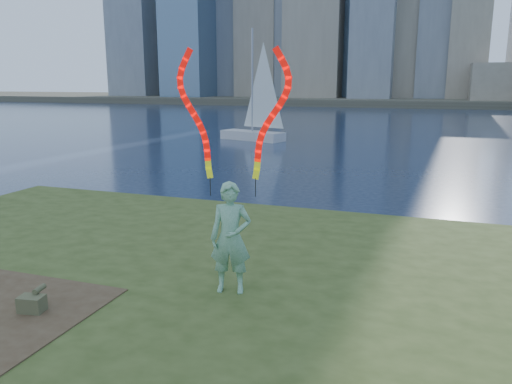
% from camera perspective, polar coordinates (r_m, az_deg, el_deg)
% --- Properties ---
extents(ground, '(320.00, 320.00, 0.00)m').
position_cam_1_polar(ground, '(10.01, -5.74, -12.07)').
color(ground, '#17233A').
rests_on(ground, ground).
extents(grassy_knoll, '(20.00, 18.00, 0.80)m').
position_cam_1_polar(grassy_knoll, '(8.06, -12.96, -16.06)').
color(grassy_knoll, '#374619').
rests_on(grassy_knoll, ground).
extents(far_shore, '(320.00, 40.00, 1.20)m').
position_cam_1_polar(far_shore, '(103.36, 17.38, 9.97)').
color(far_shore, '#484435').
rests_on(far_shore, ground).
extents(woman_with_ribbons, '(2.07, 0.67, 4.18)m').
position_cam_1_polar(woman_with_ribbons, '(7.91, -2.88, -1.86)').
color(woman_with_ribbons, '#206F38').
rests_on(woman_with_ribbons, grassy_knoll).
extents(canvas_bag, '(0.40, 0.45, 0.35)m').
position_cam_1_polar(canvas_bag, '(8.26, -24.19, -11.53)').
color(canvas_bag, '#434828').
rests_on(canvas_bag, grassy_knoll).
extents(sailboat, '(5.17, 3.01, 7.85)m').
position_cam_1_polar(sailboat, '(36.22, -0.08, 8.06)').
color(sailboat, beige).
rests_on(sailboat, ground).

